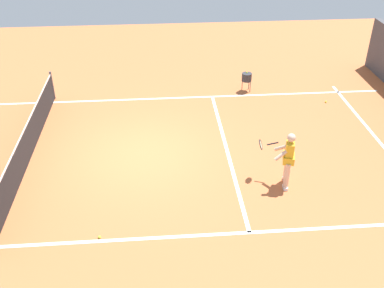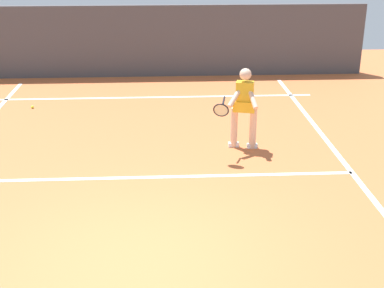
{
  "view_description": "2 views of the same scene",
  "coord_description": "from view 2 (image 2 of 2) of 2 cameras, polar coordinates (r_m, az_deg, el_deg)",
  "views": [
    {
      "loc": [
        -11.02,
        -0.55,
        7.13
      ],
      "look_at": [
        -1.26,
        -1.35,
        1.02
      ],
      "focal_mm": 41.81,
      "sensor_mm": 36.0,
      "label": 1
    },
    {
      "loc": [
        -0.34,
        5.77,
        3.89
      ],
      "look_at": [
        -0.74,
        -1.52,
        0.98
      ],
      "focal_mm": 50.21,
      "sensor_mm": 36.0,
      "label": 2
    }
  ],
  "objects": [
    {
      "name": "baseline_marking",
      "position": [
        13.52,
        -4.44,
        4.97
      ],
      "size": [
        8.12,
        0.1,
        0.01
      ],
      "primitive_type": "cube",
      "color": "white",
      "rests_on": "ground"
    },
    {
      "name": "tennis_ball_mid",
      "position": [
        13.36,
        4.55,
        4.89
      ],
      "size": [
        0.07,
        0.07,
        0.07
      ],
      "primitive_type": "sphere",
      "color": "#D1E533",
      "rests_on": "ground"
    },
    {
      "name": "tennis_player",
      "position": [
        10.09,
        5.51,
        4.08
      ],
      "size": [
        0.93,
        0.89,
        1.55
      ],
      "color": "beige",
      "rests_on": "ground"
    },
    {
      "name": "tennis_ball_near",
      "position": [
        13.17,
        -16.59,
        3.79
      ],
      "size": [
        0.07,
        0.07,
        0.07
      ],
      "primitive_type": "sphere",
      "color": "#D1E533",
      "rests_on": "ground"
    },
    {
      "name": "ground_plane",
      "position": [
        6.97,
        -5.52,
        -12.3
      ],
      "size": [
        25.16,
        25.16,
        0.0
      ],
      "primitive_type": "plane",
      "color": "#C66638"
    },
    {
      "name": "service_line_marking",
      "position": [
        9.13,
        -4.97,
        -3.54
      ],
      "size": [
        7.12,
        0.1,
        0.01
      ],
      "primitive_type": "cube",
      "color": "white",
      "rests_on": "ground"
    },
    {
      "name": "court_back_wall",
      "position": [
        15.43,
        -4.4,
        10.86
      ],
      "size": [
        12.12,
        0.24,
        1.99
      ],
      "primitive_type": "cube",
      "color": "#47474C",
      "rests_on": "ground"
    }
  ]
}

